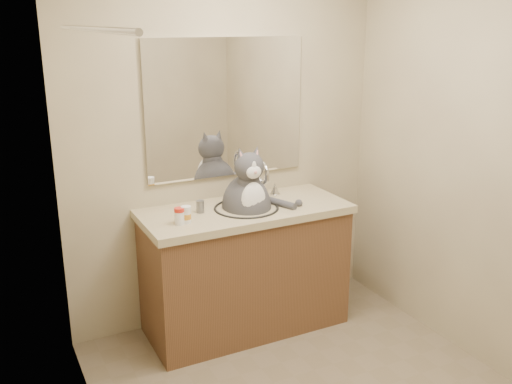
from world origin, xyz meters
TOP-DOWN VIEW (x-y plane):
  - room at (0.00, 0.00)m, footprint 2.22×2.52m
  - vanity at (0.00, 0.96)m, footprint 1.34×0.59m
  - mirror at (0.00, 1.24)m, footprint 1.10×0.02m
  - shower_curtain at (-1.05, 0.10)m, footprint 0.02×1.30m
  - cat at (0.01, 0.95)m, footprint 0.44×0.38m
  - pill_bottle_redcap at (-0.48, 0.86)m, footprint 0.06×0.06m
  - pill_bottle_orange at (-0.43, 0.86)m, footprint 0.06×0.06m
  - grey_canister at (-0.29, 1.00)m, footprint 0.06×0.06m

SIDE VIEW (x-z plane):
  - vanity at x=0.00m, z-range -0.12..1.00m
  - grey_canister at x=-0.29m, z-range 0.85..0.93m
  - cat at x=0.01m, z-range 0.58..1.20m
  - pill_bottle_orange at x=-0.43m, z-range 0.85..0.95m
  - pill_bottle_redcap at x=-0.48m, z-range 0.85..0.95m
  - shower_curtain at x=-1.05m, z-range 0.06..2.00m
  - room at x=0.00m, z-range -0.01..2.41m
  - mirror at x=0.00m, z-range 1.00..1.90m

